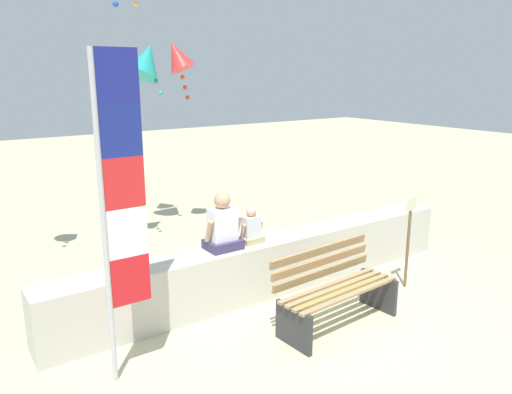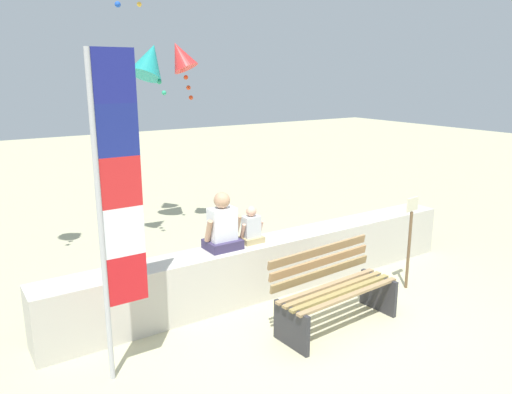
% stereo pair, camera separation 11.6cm
% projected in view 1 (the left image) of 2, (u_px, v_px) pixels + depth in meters
% --- Properties ---
extents(ground_plane, '(40.00, 40.00, 0.00)m').
position_uv_depth(ground_plane, '(334.00, 326.00, 5.70)').
color(ground_plane, '#BCB88F').
extents(seawall_ledge, '(6.02, 0.48, 0.73)m').
position_uv_depth(seawall_ledge, '(272.00, 264.00, 6.58)').
color(seawall_ledge, beige).
rests_on(seawall_ledge, ground).
extents(park_bench, '(1.56, 0.70, 0.88)m').
position_uv_depth(park_bench, '(334.00, 291.00, 5.67)').
color(park_bench, '#9C7E55').
rests_on(park_bench, ground).
extents(person_adult, '(0.47, 0.34, 0.72)m').
position_uv_depth(person_adult, '(223.00, 227.00, 6.05)').
color(person_adult, '#383054').
rests_on(person_adult, seawall_ledge).
extents(person_child, '(0.31, 0.23, 0.48)m').
position_uv_depth(person_child, '(251.00, 228.00, 6.30)').
color(person_child, tan).
rests_on(person_child, seawall_ledge).
extents(flag_banner, '(0.42, 0.05, 3.05)m').
position_uv_depth(flag_banner, '(117.00, 199.00, 4.35)').
color(flag_banner, '#B7B7BC').
rests_on(flag_banner, ground).
extents(kite_teal, '(0.93, 0.83, 0.97)m').
position_uv_depth(kite_teal, '(146.00, 60.00, 8.44)').
color(kite_teal, teal).
extents(kite_red, '(0.72, 0.74, 1.07)m').
position_uv_depth(kite_red, '(177.00, 56.00, 8.41)').
color(kite_red, red).
extents(sign_post, '(0.24, 0.05, 1.26)m').
position_uv_depth(sign_post, '(409.00, 234.00, 6.59)').
color(sign_post, brown).
rests_on(sign_post, ground).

